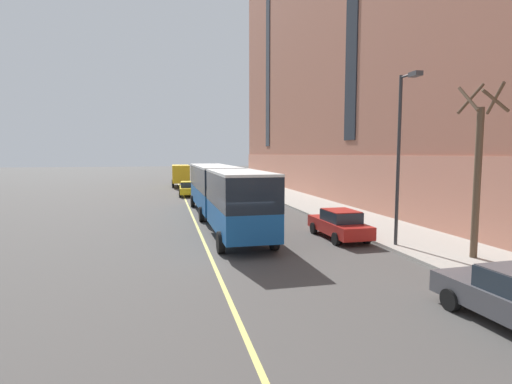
{
  "coord_description": "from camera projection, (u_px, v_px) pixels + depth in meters",
  "views": [
    {
      "loc": [
        -3.18,
        -17.31,
        4.51
      ],
      "look_at": [
        3.06,
        10.21,
        1.8
      ],
      "focal_mm": 28.0,
      "sensor_mm": 36.0,
      "label": 1
    }
  ],
  "objects": [
    {
      "name": "parked_car_red_1",
      "position": [
        339.0,
        224.0,
        21.19
      ],
      "size": [
        1.96,
        4.73,
        1.56
      ],
      "color": "#B21E19",
      "rests_on": "ground"
    },
    {
      "name": "parked_car_darkgray_0",
      "position": [
        239.0,
        184.0,
        49.79
      ],
      "size": [
        2.05,
        4.43,
        1.56
      ],
      "color": "#4C4C51",
      "rests_on": "ground"
    },
    {
      "name": "box_truck",
      "position": [
        181.0,
        174.0,
        54.34
      ],
      "size": [
        2.4,
        7.49,
        2.99
      ],
      "color": "gold",
      "rests_on": "ground"
    },
    {
      "name": "street_lamp",
      "position": [
        401.0,
        144.0,
        18.57
      ],
      "size": [
        0.36,
        1.48,
        7.98
      ],
      "color": "#2D2D30",
      "rests_on": "sidewalk"
    },
    {
      "name": "street_tree_mid_block",
      "position": [
        478.0,
        169.0,
        16.49
      ],
      "size": [
        1.45,
        1.46,
        7.33
      ],
      "color": "brown",
      "rests_on": "sidewalk"
    },
    {
      "name": "lane_centerline",
      "position": [
        204.0,
        241.0,
        20.55
      ],
      "size": [
        0.16,
        140.0,
        0.01
      ],
      "primitive_type": "cube",
      "color": "#E0D66B",
      "rests_on": "ground"
    },
    {
      "name": "ground_plane",
      "position": [
        240.0,
        254.0,
        17.94
      ],
      "size": [
        260.0,
        260.0,
        0.0
      ],
      "primitive_type": "plane",
      "color": "#4C4947"
    },
    {
      "name": "city_bus",
      "position": [
        221.0,
        190.0,
        26.24
      ],
      "size": [
        3.02,
        19.69,
        3.64
      ],
      "color": "#19569E",
      "rests_on": "ground"
    },
    {
      "name": "taxi_cab",
      "position": [
        188.0,
        189.0,
        42.84
      ],
      "size": [
        2.11,
        4.8,
        1.56
      ],
      "color": "yellow",
      "rests_on": "ground"
    },
    {
      "name": "sidewalk",
      "position": [
        392.0,
        231.0,
        22.92
      ],
      "size": [
        4.98,
        160.0,
        0.15
      ],
      "primitive_type": "cube",
      "color": "#ADA89E",
      "rests_on": "ground"
    }
  ]
}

